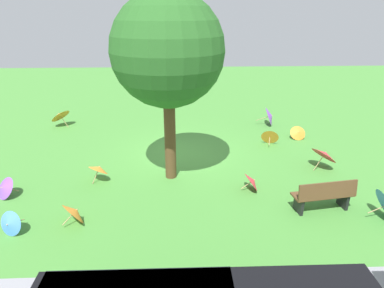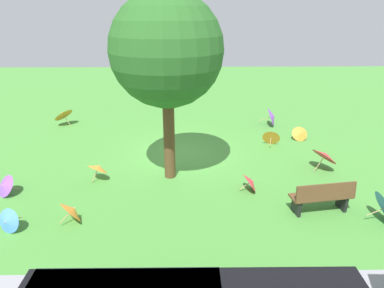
{
  "view_description": "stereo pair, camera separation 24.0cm",
  "coord_description": "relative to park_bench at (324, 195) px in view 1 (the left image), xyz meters",
  "views": [
    {
      "loc": [
        0.02,
        10.66,
        4.88
      ],
      "look_at": [
        -0.42,
        0.31,
        0.6
      ],
      "focal_mm": 30.3,
      "sensor_mm": 36.0,
      "label": 1
    },
    {
      "loc": [
        -0.22,
        10.66,
        4.88
      ],
      "look_at": [
        -0.42,
        0.31,
        0.6
      ],
      "focal_mm": 30.3,
      "sensor_mm": 36.0,
      "label": 2
    }
  ],
  "objects": [
    {
      "name": "ground",
      "position": [
        3.69,
        -3.59,
        -0.47
      ],
      "size": [
        40.0,
        40.0,
        0.0
      ],
      "primitive_type": "plane",
      "color": "#478C38"
    },
    {
      "name": "park_bench",
      "position": [
        0.0,
        0.0,
        0.0
      ],
      "size": [
        1.65,
        0.71,
        0.9
      ],
      "color": "brown",
      "rests_on": "ground"
    },
    {
      "name": "shade_tree",
      "position": [
        3.99,
        -2.07,
        3.38
      ],
      "size": [
        3.16,
        3.16,
        5.45
      ],
      "color": "brown",
      "rests_on": "ground"
    },
    {
      "name": "parasol_red_0",
      "position": [
        -1.05,
        -2.44,
        0.06
      ],
      "size": [
        1.06,
        1.11,
        0.84
      ],
      "color": "tan",
      "rests_on": "ground"
    },
    {
      "name": "parasol_purple_0",
      "position": [
        -0.44,
        -6.86,
        -0.03
      ],
      "size": [
        0.94,
        0.97,
        0.88
      ],
      "color": "tan",
      "rests_on": "ground"
    },
    {
      "name": "parasol_orange_0",
      "position": [
        9.09,
        -7.17,
        0.06
      ],
      "size": [
        1.1,
        1.14,
        0.86
      ],
      "color": "tan",
      "rests_on": "ground"
    },
    {
      "name": "parasol_blue_2",
      "position": [
        7.7,
        0.66,
        -0.17
      ],
      "size": [
        0.66,
        0.64,
        0.59
      ],
      "color": "tan",
      "rests_on": "ground"
    },
    {
      "name": "parasol_orange_1",
      "position": [
        6.18,
        -1.89,
        -0.05
      ],
      "size": [
        0.85,
        0.85,
        0.64
      ],
      "color": "tan",
      "rests_on": "ground"
    },
    {
      "name": "parasol_orange_2",
      "position": [
        0.16,
        -4.62,
        -0.13
      ],
      "size": [
        0.76,
        0.73,
        0.66
      ],
      "color": "tan",
      "rests_on": "ground"
    },
    {
      "name": "parasol_red_1",
      "position": [
        1.61,
        -1.12,
        -0.17
      ],
      "size": [
        0.61,
        0.7,
        0.6
      ],
      "color": "tan",
      "rests_on": "ground"
    },
    {
      "name": "parasol_orange_4",
      "position": [
        -1.13,
        -5.09,
        -0.19
      ],
      "size": [
        0.62,
        0.57,
        0.56
      ],
      "color": "tan",
      "rests_on": "ground"
    },
    {
      "name": "parasol_purple_2",
      "position": [
        8.64,
        -1.03,
        -0.17
      ],
      "size": [
        0.81,
        0.79,
        0.6
      ],
      "color": "tan",
      "rests_on": "ground"
    },
    {
      "name": "parasol_orange_5",
      "position": [
        6.3,
        0.27,
        -0.14
      ],
      "size": [
        0.82,
        0.84,
        0.65
      ],
      "color": "tan",
      "rests_on": "ground"
    }
  ]
}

